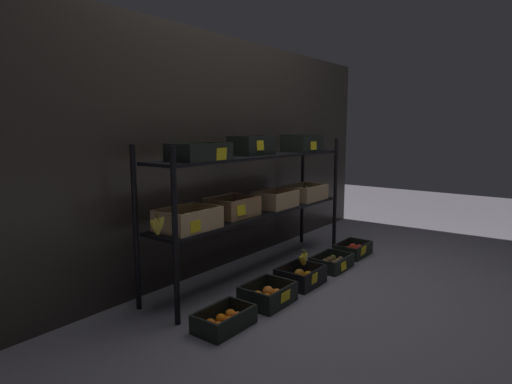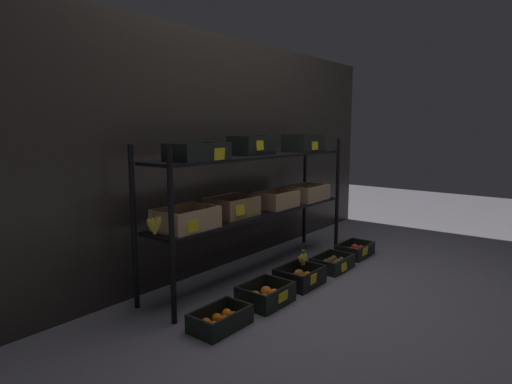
% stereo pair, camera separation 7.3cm
% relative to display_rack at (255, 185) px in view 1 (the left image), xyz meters
% --- Properties ---
extents(ground_plane, '(10.00, 10.00, 0.00)m').
position_rel_display_rack_xyz_m(ground_plane, '(0.01, 0.00, -0.66)').
color(ground_plane, slate).
extents(storefront_wall, '(4.27, 0.12, 1.75)m').
position_rel_display_rack_xyz_m(storefront_wall, '(0.01, 0.37, 0.21)').
color(storefront_wall, '#2D2823').
rests_on(storefront_wall, ground_plane).
extents(display_rack, '(1.99, 0.37, 1.01)m').
position_rel_display_rack_xyz_m(display_rack, '(0.00, 0.00, 0.00)').
color(display_rack, black).
rests_on(display_rack, ground_plane).
extents(crate_ground_tangerine, '(0.33, 0.20, 0.10)m').
position_rel_display_rack_xyz_m(crate_ground_tangerine, '(-0.80, -0.40, -0.62)').
color(crate_ground_tangerine, black).
rests_on(crate_ground_tangerine, ground_plane).
extents(crate_ground_orange, '(0.31, 0.25, 0.12)m').
position_rel_display_rack_xyz_m(crate_ground_orange, '(-0.40, -0.40, -0.61)').
color(crate_ground_orange, black).
rests_on(crate_ground_orange, ground_plane).
extents(crate_ground_center_orange, '(0.31, 0.26, 0.12)m').
position_rel_display_rack_xyz_m(crate_ground_center_orange, '(-0.00, -0.39, -0.61)').
color(crate_ground_center_orange, black).
rests_on(crate_ground_center_orange, ground_plane).
extents(crate_ground_kiwi, '(0.33, 0.24, 0.10)m').
position_rel_display_rack_xyz_m(crate_ground_kiwi, '(0.43, -0.41, -0.62)').
color(crate_ground_kiwi, black).
rests_on(crate_ground_kiwi, ground_plane).
extents(crate_ground_apple_red, '(0.33, 0.23, 0.11)m').
position_rel_display_rack_xyz_m(crate_ground_apple_red, '(0.85, -0.39, -0.61)').
color(crate_ground_apple_red, black).
rests_on(crate_ground_apple_red, ground_plane).
extents(banana_bunch_loose, '(0.13, 0.05, 0.11)m').
position_rel_display_rack_xyz_m(banana_bunch_loose, '(0.03, -0.39, -0.49)').
color(banana_bunch_loose, brown).
rests_on(banana_bunch_loose, crate_ground_center_orange).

